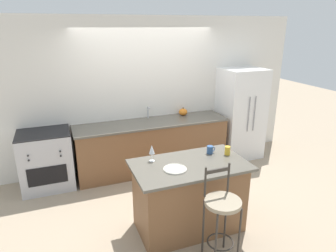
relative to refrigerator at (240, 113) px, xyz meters
name	(u,v)px	position (x,y,z in m)	size (l,w,h in m)	color
ground_plane	(160,177)	(-1.82, -0.36, -0.88)	(18.00, 18.00, 0.00)	tan
wall_back	(146,93)	(-1.82, 0.37, 0.47)	(6.00, 0.07, 2.70)	silver
back_counter	(152,145)	(-1.82, 0.03, -0.42)	(2.73, 0.71, 0.91)	brown
sink_faucet	(148,111)	(-1.82, 0.23, 0.17)	(0.02, 0.13, 0.22)	#ADAFB5
kitchen_island	(189,196)	(-1.91, -1.77, -0.42)	(1.43, 0.82, 0.92)	brown
refrigerator	(240,113)	(0.00, 0.00, 0.00)	(0.79, 0.72, 1.76)	white
oven_range	(47,160)	(-3.62, 0.02, -0.41)	(0.80, 0.68, 0.95)	#B7B7BC
bar_stool_near	(222,212)	(-1.83, -2.41, -0.26)	(0.40, 0.40, 1.12)	#332D28
dinner_plate	(175,169)	(-2.14, -1.84, 0.05)	(0.28, 0.28, 0.02)	beige
wine_glass	(152,150)	(-2.32, -1.52, 0.19)	(0.07, 0.07, 0.21)	white
coffee_mug	(210,150)	(-1.53, -1.58, 0.09)	(0.12, 0.08, 0.10)	#335689
tumbler_cup	(227,151)	(-1.34, -1.69, 0.10)	(0.07, 0.07, 0.11)	gold
pumpkin_decoration	(183,112)	(-1.15, 0.20, 0.10)	(0.16, 0.16, 0.15)	orange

